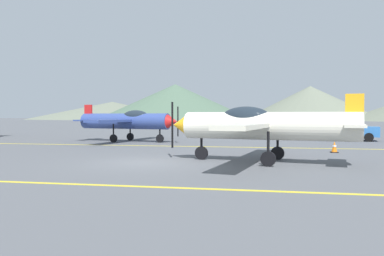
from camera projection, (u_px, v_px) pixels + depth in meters
ground_plane at (146, 162)px, 15.05m from camera, size 400.00×400.00×0.00m
apron_line_near at (92, 185)px, 10.18m from camera, size 80.00×0.16×0.01m
apron_line_far at (184, 146)px, 22.77m from camera, size 80.00×0.16×0.01m
airplane_near at (261, 125)px, 15.01m from camera, size 7.93×9.05×2.71m
airplane_mid at (128, 121)px, 26.84m from camera, size 7.93×9.05×2.71m
car_sedan at (347, 129)px, 28.13m from camera, size 4.59×2.72×1.62m
traffic_cone_front at (334, 147)px, 18.98m from camera, size 0.36×0.36×0.59m
hill_left at (112, 110)px, 182.39m from camera, size 80.04×80.04×8.50m
hill_centerleft at (175, 102)px, 138.38m from camera, size 59.18×59.18×13.49m
hill_centerright at (310, 103)px, 145.10m from camera, size 53.17×53.17×13.34m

